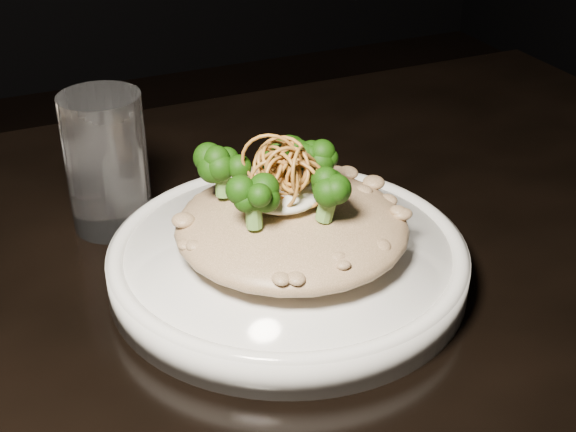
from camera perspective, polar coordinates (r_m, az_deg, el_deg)
The scene contains 7 objects.
table at distance 0.63m, azimuth -2.71°, elevation -12.97°, with size 1.10×0.80×0.75m.
plate at distance 0.61m, azimuth 0.00°, elevation -3.34°, with size 0.27×0.27×0.03m, color silver.
risotto at distance 0.59m, azimuth 0.28°, elevation -0.73°, with size 0.17×0.17×0.04m, color brown.
broccoli at distance 0.57m, azimuth -0.61°, elevation 3.14°, with size 0.13×0.13×0.05m, color black, non-canonical shape.
cheese at distance 0.58m, azimuth -0.47°, elevation 1.60°, with size 0.06×0.06×0.02m, color white.
shallots at distance 0.56m, azimuth -0.04°, elevation 3.53°, with size 0.05×0.05×0.03m, color brown, non-canonical shape.
drinking_glass at distance 0.67m, azimuth -12.77°, elevation 3.73°, with size 0.07×0.07×0.12m, color white.
Camera 1 is at (-0.16, -0.43, 1.10)m, focal length 50.00 mm.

